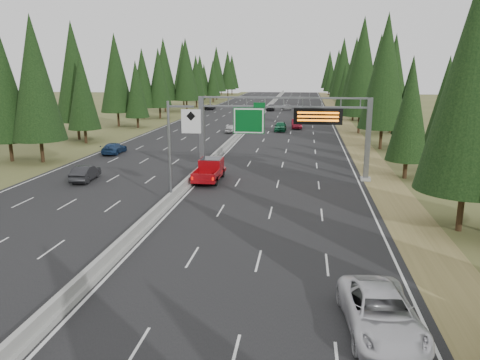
{
  "coord_description": "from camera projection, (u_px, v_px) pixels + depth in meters",
  "views": [
    {
      "loc": [
        10.31,
        -9.57,
        10.42
      ],
      "look_at": [
        6.21,
        20.0,
        3.32
      ],
      "focal_mm": 35.0,
      "sensor_mm": 36.0,
      "label": 1
    }
  ],
  "objects": [
    {
      "name": "car_ahead_white",
      "position": [
        287.0,
        107.0,
        122.34
      ],
      "size": [
        2.78,
        5.19,
        1.39
      ],
      "primitive_type": "imported",
      "rotation": [
        0.0,
        0.0,
        0.1
      ],
      "color": "#B8B8B8",
      "rests_on": "road"
    },
    {
      "name": "car_ahead_green",
      "position": [
        280.0,
        126.0,
        79.91
      ],
      "size": [
        1.99,
        4.82,
        1.63
      ],
      "primitive_type": "imported",
      "rotation": [
        0.0,
        0.0,
        -0.01
      ],
      "color": "#17653E",
      "rests_on": "road"
    },
    {
      "name": "car_onc_far",
      "position": [
        210.0,
        107.0,
        122.64
      ],
      "size": [
        2.25,
        4.86,
        1.35
      ],
      "primitive_type": "imported",
      "rotation": [
        0.0,
        0.0,
        3.14
      ],
      "color": "black",
      "rests_on": "road"
    },
    {
      "name": "car_ahead_dkgrey",
      "position": [
        302.0,
        113.0,
        105.01
      ],
      "size": [
        2.24,
        4.64,
        1.3
      ],
      "primitive_type": "imported",
      "rotation": [
        0.0,
        0.0,
        0.09
      ],
      "color": "black",
      "rests_on": "road"
    },
    {
      "name": "shoulder_right",
      "position": [
        345.0,
        126.0,
        87.71
      ],
      "size": [
        3.6,
        260.0,
        0.06
      ],
      "primitive_type": "cube",
      "color": "olive",
      "rests_on": "ground"
    },
    {
      "name": "car_onc_blue",
      "position": [
        114.0,
        148.0,
        58.53
      ],
      "size": [
        2.0,
        4.78,
        1.38
      ],
      "primitive_type": "imported",
      "rotation": [
        0.0,
        0.0,
        3.16
      ],
      "color": "navy",
      "rests_on": "road"
    },
    {
      "name": "median_barrier",
      "position": [
        251.0,
        122.0,
        90.01
      ],
      "size": [
        0.7,
        260.0,
        0.85
      ],
      "color": "gray",
      "rests_on": "road"
    },
    {
      "name": "tree_row_left",
      "position": [
        126.0,
        76.0,
        84.68
      ],
      "size": [
        11.85,
        239.73,
        18.14
      ],
      "color": "black",
      "rests_on": "ground"
    },
    {
      "name": "tree_row_right",
      "position": [
        381.0,
        74.0,
        73.46
      ],
      "size": [
        11.96,
        241.99,
        18.98
      ],
      "color": "black",
      "rests_on": "ground"
    },
    {
      "name": "sign_gantry",
      "position": [
        290.0,
        125.0,
        44.21
      ],
      "size": [
        16.75,
        0.98,
        7.8
      ],
      "color": "slate",
      "rests_on": "road"
    },
    {
      "name": "car_ahead_dkred",
      "position": [
        296.0,
        124.0,
        83.5
      ],
      "size": [
        2.04,
        5.08,
        1.64
      ],
      "primitive_type": "imported",
      "rotation": [
        0.0,
        0.0,
        0.06
      ],
      "color": "maroon",
      "rests_on": "road"
    },
    {
      "name": "silver_minivan",
      "position": [
        381.0,
        313.0,
        18.69
      ],
      "size": [
        3.27,
        6.22,
        1.67
      ],
      "primitive_type": "imported",
      "rotation": [
        0.0,
        0.0,
        0.08
      ],
      "color": "silver",
      "rests_on": "road"
    },
    {
      "name": "car_ahead_far",
      "position": [
        271.0,
        107.0,
        119.39
      ],
      "size": [
        1.96,
        4.76,
        1.62
      ],
      "primitive_type": "imported",
      "rotation": [
        0.0,
        0.0,
        0.01
      ],
      "color": "black",
      "rests_on": "road"
    },
    {
      "name": "car_onc_near",
      "position": [
        85.0,
        173.0,
        44.31
      ],
      "size": [
        2.02,
        4.64,
        1.48
      ],
      "primitive_type": "imported",
      "rotation": [
        0.0,
        0.0,
        3.24
      ],
      "color": "#232325",
      "rests_on": "road"
    },
    {
      "name": "shoulder_left",
      "position": [
        162.0,
        123.0,
        92.48
      ],
      "size": [
        3.6,
        260.0,
        0.06
      ],
      "primitive_type": "cube",
      "color": "#4E5628",
      "rests_on": "ground"
    },
    {
      "name": "red_pickup",
      "position": [
        210.0,
        168.0,
        44.61
      ],
      "size": [
        2.19,
        6.13,
        2.0
      ],
      "color": "black",
      "rests_on": "road"
    },
    {
      "name": "hov_sign_pole",
      "position": [
        176.0,
        145.0,
        35.9
      ],
      "size": [
        2.8,
        0.5,
        8.0
      ],
      "color": "slate",
      "rests_on": "road"
    },
    {
      "name": "road",
      "position": [
        251.0,
        124.0,
        90.09
      ],
      "size": [
        32.0,
        260.0,
        0.08
      ],
      "primitive_type": "cube",
      "color": "black",
      "rests_on": "ground"
    },
    {
      "name": "car_onc_white",
      "position": [
        231.0,
        128.0,
        78.23
      ],
      "size": [
        1.65,
        3.94,
        1.33
      ],
      "primitive_type": "imported",
      "rotation": [
        0.0,
        0.0,
        3.12
      ],
      "color": "#BDBDBD",
      "rests_on": "road"
    }
  ]
}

